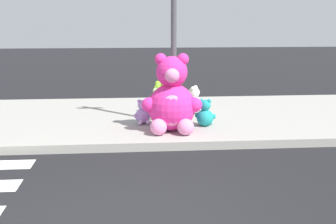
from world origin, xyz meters
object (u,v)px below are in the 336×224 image
(plush_teal, at_px, (205,115))
(plush_white, at_px, (193,102))
(plush_pink_large, at_px, (172,100))
(sign_pole, at_px, (174,37))
(plush_lavender, at_px, (143,114))
(plush_lime, at_px, (160,101))

(plush_teal, height_order, plush_white, plush_white)
(plush_pink_large, xyz_separation_m, plush_white, (0.62, 1.53, -0.33))
(sign_pole, height_order, plush_pink_large, sign_pole)
(plush_lavender, height_order, plush_lime, plush_lime)
(plush_pink_large, distance_m, plush_lime, 1.49)
(plush_lavender, bearing_deg, plush_lime, 64.79)
(plush_lavender, xyz_separation_m, plush_white, (1.14, 0.91, 0.05))
(sign_pole, xyz_separation_m, plush_lavender, (-0.61, 0.03, -1.50))
(plush_teal, relative_size, plush_white, 0.88)
(plush_pink_large, bearing_deg, sign_pole, 81.21)
(plush_lavender, xyz_separation_m, plush_lime, (0.39, 0.84, 0.09))
(plush_pink_large, xyz_separation_m, plush_lavender, (-0.52, 0.63, -0.38))
(plush_teal, height_order, plush_lime, plush_lime)
(sign_pole, distance_m, plush_pink_large, 1.28)
(plush_teal, relative_size, plush_lime, 0.74)
(plush_pink_large, relative_size, plush_lime, 1.98)
(sign_pole, xyz_separation_m, plush_teal, (0.59, -0.26, -1.48))
(plush_lime, bearing_deg, plush_lavender, -115.21)
(plush_pink_large, bearing_deg, plush_white, 67.97)
(plush_teal, bearing_deg, plush_white, 92.88)
(plush_lime, bearing_deg, sign_pole, -76.23)
(sign_pole, distance_m, plush_white, 1.81)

